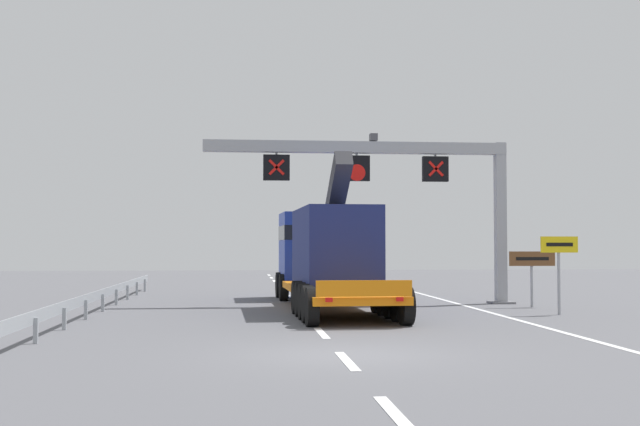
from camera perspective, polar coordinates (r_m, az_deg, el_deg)
name	(u,v)px	position (r m, az deg, el deg)	size (l,w,h in m)	color
ground	(345,355)	(17.00, 1.79, -10.00)	(112.00, 112.00, 0.00)	#5B5B60
lane_markings	(288,296)	(36.02, -2.28, -5.91)	(0.20, 52.95, 0.01)	silver
edge_line_right	(472,308)	(29.99, 10.69, -6.60)	(0.20, 63.00, 0.01)	silver
overhead_lane_gantry	(395,172)	(31.36, 5.31, 2.90)	(12.04, 0.90, 6.60)	#9EA0A5
heavy_haul_truck_orange	(325,253)	(30.08, 0.34, -2.85)	(3.36, 14.12, 5.30)	orange
exit_sign_yellow	(559,257)	(27.49, 16.60, -2.97)	(1.25, 0.15, 2.56)	#9EA0A5
tourist_info_sign_brown	(532,264)	(30.57, 14.80, -3.53)	(1.72, 0.15, 2.05)	#9EA0A5
guardrail_left	(101,295)	(28.71, -15.25, -5.65)	(0.13, 27.09, 0.76)	#999EA3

